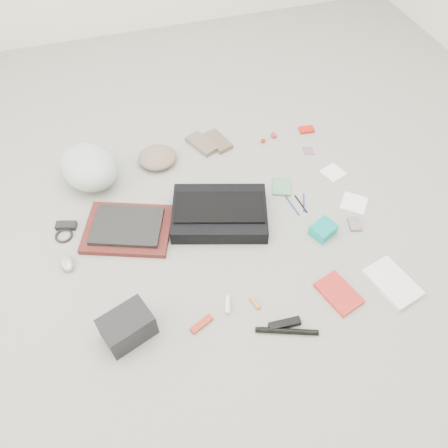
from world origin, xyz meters
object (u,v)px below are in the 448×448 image
object	(u,v)px
bike_helmet	(89,167)
camera_bag	(127,327)
messenger_bag	(220,213)
accordion_wallet	(323,230)
laptop	(127,226)
book_red	(339,293)

from	to	relation	value
bike_helmet	camera_bag	size ratio (longest dim) A/B	1.70
messenger_bag	camera_bag	xyz separation A→B (m)	(-0.52, -0.47, 0.03)
camera_bag	accordion_wallet	xyz separation A→B (m)	(0.96, 0.23, -0.04)
laptop	book_red	world-z (taller)	laptop
bike_helmet	camera_bag	distance (m)	0.91
accordion_wallet	laptop	bearing A→B (deg)	137.54
messenger_bag	laptop	size ratio (longest dim) A/B	1.41
camera_bag	book_red	distance (m)	0.89
messenger_bag	accordion_wallet	world-z (taller)	messenger_bag
bike_helmet	camera_bag	world-z (taller)	bike_helmet
laptop	book_red	xyz separation A→B (m)	(0.80, -0.61, -0.03)
laptop	accordion_wallet	size ratio (longest dim) A/B	2.93
laptop	accordion_wallet	world-z (taller)	accordion_wallet
bike_helmet	book_red	world-z (taller)	bike_helmet
messenger_bag	camera_bag	bearing A→B (deg)	-120.80
messenger_bag	camera_bag	world-z (taller)	camera_bag
laptop	camera_bag	distance (m)	0.53
bike_helmet	camera_bag	bearing A→B (deg)	-111.52
book_red	camera_bag	bearing A→B (deg)	157.53
camera_bag	laptop	bearing A→B (deg)	61.33
laptop	bike_helmet	distance (m)	0.41
messenger_bag	book_red	world-z (taller)	messenger_bag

